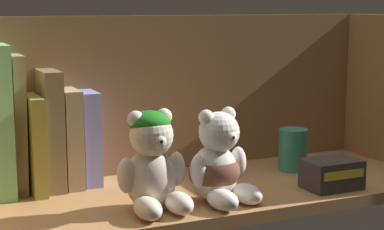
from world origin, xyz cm
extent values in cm
cube|color=#9E7042|center=(0.00, 0.00, 1.00)|extent=(82.55, 28.49, 2.00)
cube|color=brown|center=(0.00, 14.85, 15.25)|extent=(84.95, 1.20, 30.51)
cube|color=olive|center=(-26.89, 11.96, 13.27)|extent=(2.38, 9.55, 22.58)
cube|color=olive|center=(-24.55, 11.96, 10.00)|extent=(2.13, 14.80, 15.99)
cube|color=brown|center=(-21.66, 11.96, 11.95)|extent=(3.04, 11.79, 19.90)
cube|color=#967F5E|center=(-18.39, 11.96, 10.29)|extent=(2.88, 10.78, 16.58)
cube|color=#8083CC|center=(-15.18, 11.96, 10.01)|extent=(2.92, 9.22, 16.01)
ellipsoid|color=beige|center=(-10.39, -6.30, 6.61)|extent=(7.84, 7.19, 9.22)
sphere|color=beige|center=(-10.36, -6.76, 13.39)|extent=(6.56, 6.56, 6.56)
sphere|color=beige|center=(-12.68, -6.47, 15.95)|extent=(2.46, 2.46, 2.46)
sphere|color=beige|center=(-8.11, -6.13, 15.95)|extent=(2.46, 2.46, 2.46)
sphere|color=beige|center=(-10.19, -9.07, 13.00)|extent=(2.46, 2.46, 2.46)
sphere|color=black|center=(-10.12, -9.93, 13.06)|extent=(0.86, 0.86, 0.86)
ellipsoid|color=beige|center=(-12.60, -10.85, 3.64)|extent=(4.13, 6.40, 3.28)
ellipsoid|color=beige|center=(-7.54, -10.47, 3.64)|extent=(4.13, 6.40, 3.28)
ellipsoid|color=beige|center=(-14.50, -7.06, 7.76)|extent=(2.85, 2.85, 5.33)
ellipsoid|color=beige|center=(-6.22, -6.45, 7.76)|extent=(2.85, 2.85, 5.33)
ellipsoid|color=#196A17|center=(-10.39, -6.30, 15.19)|extent=(6.23, 6.23, 3.61)
ellipsoid|color=white|center=(0.49, -6.78, 6.47)|extent=(7.60, 6.97, 8.94)
sphere|color=white|center=(0.60, -7.22, 13.05)|extent=(6.36, 6.36, 6.36)
sphere|color=white|center=(-1.67, -7.31, 15.53)|extent=(2.38, 2.38, 2.38)
sphere|color=white|center=(2.65, -6.25, 15.53)|extent=(2.38, 2.38, 2.38)
sphere|color=white|center=(1.13, -9.41, 12.66)|extent=(2.38, 2.38, 2.38)
sphere|color=black|center=(1.33, -10.22, 12.73)|extent=(0.83, 0.83, 0.83)
ellipsoid|color=white|center=(-0.89, -11.49, 3.59)|extent=(4.89, 6.64, 3.18)
ellipsoid|color=white|center=(3.89, -10.32, 3.59)|extent=(4.89, 6.64, 3.18)
ellipsoid|color=white|center=(-3.31, -8.17, 7.59)|extent=(3.12, 3.12, 5.17)
ellipsoid|color=white|center=(4.50, -6.26, 7.59)|extent=(3.12, 3.12, 5.17)
ellipsoid|color=brown|center=(0.49, -6.78, 6.69)|extent=(8.22, 7.60, 6.26)
cylinder|color=#2D7A66|center=(21.77, 4.23, 5.89)|extent=(5.26, 5.26, 7.78)
cube|color=#38332D|center=(21.09, -8.60, 4.46)|extent=(9.16, 6.40, 4.92)
cube|color=gold|center=(21.09, -11.88, 5.08)|extent=(7.79, 0.16, 1.38)
camera|label=1|loc=(-42.93, -93.44, 32.38)|focal=59.81mm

